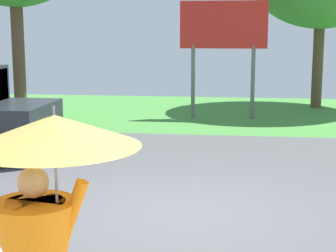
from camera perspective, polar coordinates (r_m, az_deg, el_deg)
The scene contains 3 objects.
ground_plane at distance 10.91m, azimuth 2.83°, elevation -4.21°, with size 40.00×22.00×0.20m.
monk_pedestrian at distance 4.02m, azimuth -13.06°, elevation -11.41°, with size 1.20×1.20×2.13m.
roadside_billboard at distance 16.43m, azimuth 5.86°, elevation 9.68°, with size 2.60×0.12×3.50m.
Camera 1 is at (0.81, -7.60, 2.63)m, focal length 57.96 mm.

